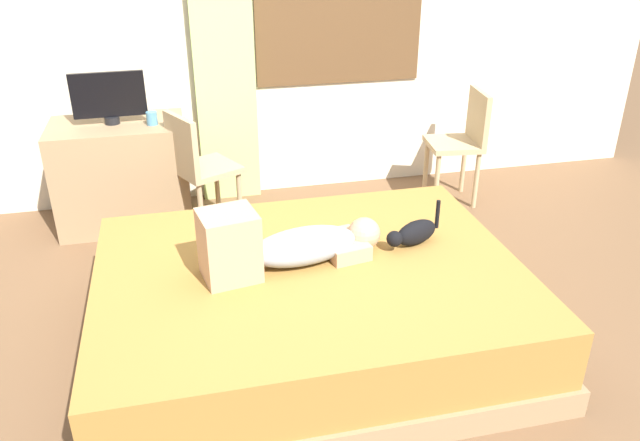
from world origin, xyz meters
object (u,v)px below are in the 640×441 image
at_px(tv_monitor, 109,97).
at_px(cup, 152,118).
at_px(desk, 123,174).
at_px(person_lying, 285,245).
at_px(chair_spare, 463,138).
at_px(chair_by_desk, 197,164).
at_px(bed, 310,305).
at_px(cat, 414,233).

xyz_separation_m(tv_monitor, cup, (0.26, -0.08, -0.14)).
bearing_deg(desk, person_lying, -61.90).
relative_size(person_lying, chair_spare, 1.10).
distance_m(person_lying, desk, 1.86).
relative_size(cup, chair_by_desk, 0.10).
distance_m(person_lying, chair_by_desk, 1.39).
xyz_separation_m(bed, desk, (-0.98, 1.68, 0.15)).
bearing_deg(person_lying, cat, 4.50).
bearing_deg(bed, cup, 114.71).
relative_size(chair_by_desk, chair_spare, 1.00).
distance_m(desk, tv_monitor, 0.55).
height_order(chair_by_desk, chair_spare, same).
distance_m(bed, cat, 0.66).
height_order(bed, person_lying, person_lying).
distance_m(bed, cup, 1.84).
height_order(desk, tv_monitor, tv_monitor).
height_order(bed, cat, cat).
bearing_deg(chair_by_desk, desk, 150.41).
bearing_deg(chair_spare, cat, -123.64).
relative_size(bed, cup, 24.48).
xyz_separation_m(person_lying, cat, (0.70, 0.05, -0.05)).
bearing_deg(chair_spare, bed, -135.37).
bearing_deg(chair_by_desk, person_lying, -75.04).
relative_size(bed, cat, 6.40).
bearing_deg(tv_monitor, chair_spare, -4.41).
bearing_deg(tv_monitor, bed, -59.29).
distance_m(cat, cup, 2.01).
bearing_deg(chair_by_desk, chair_spare, 2.84).
bearing_deg(person_lying, desk, 118.10).
height_order(person_lying, chair_spare, chair_spare).
relative_size(cat, chair_by_desk, 0.39).
distance_m(cat, desk, 2.23).
relative_size(cat, chair_spare, 0.39).
bearing_deg(cat, chair_by_desk, 129.42).
bearing_deg(desk, cat, -45.13).
bearing_deg(chair_spare, cup, 177.21).
height_order(person_lying, chair_by_desk, chair_by_desk).
xyz_separation_m(person_lying, tv_monitor, (-0.89, 1.63, 0.36)).
bearing_deg(cat, person_lying, -175.50).
distance_m(desk, cup, 0.49).
height_order(desk, cup, cup).
relative_size(person_lying, chair_by_desk, 1.10).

